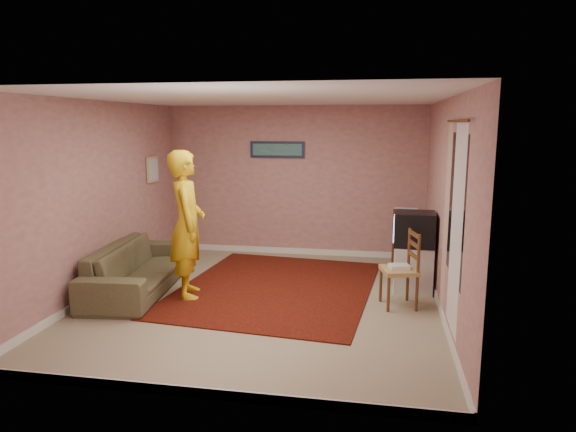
% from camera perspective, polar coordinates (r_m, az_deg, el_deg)
% --- Properties ---
extents(ground, '(5.00, 5.00, 0.00)m').
position_cam_1_polar(ground, '(6.86, -2.74, -9.31)').
color(ground, gray).
rests_on(ground, ground).
extents(wall_back, '(4.50, 0.02, 2.60)m').
position_cam_1_polar(wall_back, '(8.97, 0.74, 3.88)').
color(wall_back, tan).
rests_on(wall_back, ground).
extents(wall_front, '(4.50, 0.02, 2.60)m').
position_cam_1_polar(wall_front, '(4.19, -10.53, -3.67)').
color(wall_front, tan).
rests_on(wall_front, ground).
extents(wall_left, '(0.02, 5.00, 2.60)m').
position_cam_1_polar(wall_left, '(7.37, -20.15, 1.86)').
color(wall_left, tan).
rests_on(wall_left, ground).
extents(wall_right, '(0.02, 5.00, 2.60)m').
position_cam_1_polar(wall_right, '(6.42, 17.12, 0.89)').
color(wall_right, tan).
rests_on(wall_right, ground).
extents(ceiling, '(4.50, 5.00, 0.02)m').
position_cam_1_polar(ceiling, '(6.47, -2.94, 12.94)').
color(ceiling, white).
rests_on(ceiling, wall_back).
extents(baseboard_back, '(4.50, 0.02, 0.10)m').
position_cam_1_polar(baseboard_back, '(9.18, 0.71, -3.90)').
color(baseboard_back, silver).
rests_on(baseboard_back, ground).
extents(baseboard_front, '(4.50, 0.02, 0.10)m').
position_cam_1_polar(baseboard_front, '(4.65, -9.96, -18.76)').
color(baseboard_front, silver).
rests_on(baseboard_front, ground).
extents(baseboard_left, '(0.02, 5.00, 0.10)m').
position_cam_1_polar(baseboard_left, '(7.64, -19.51, -7.45)').
color(baseboard_left, silver).
rests_on(baseboard_left, ground).
extents(baseboard_right, '(0.02, 5.00, 0.10)m').
position_cam_1_polar(baseboard_right, '(6.73, 16.47, -9.67)').
color(baseboard_right, silver).
rests_on(baseboard_right, ground).
extents(window, '(0.01, 1.10, 1.50)m').
position_cam_1_polar(window, '(5.52, 18.24, 0.93)').
color(window, black).
rests_on(window, wall_right).
extents(curtain_sheer, '(0.01, 0.75, 2.10)m').
position_cam_1_polar(curtain_sheer, '(5.41, 18.19, -1.41)').
color(curtain_sheer, white).
rests_on(curtain_sheer, wall_right).
extents(curtain_floral, '(0.01, 0.35, 2.10)m').
position_cam_1_polar(curtain_floral, '(6.09, 17.16, -0.09)').
color(curtain_floral, beige).
rests_on(curtain_floral, wall_right).
extents(curtain_rod, '(0.02, 1.40, 0.02)m').
position_cam_1_polar(curtain_rod, '(5.45, 18.29, 10.01)').
color(curtain_rod, '#5C301B').
rests_on(curtain_rod, wall_right).
extents(picture_back, '(0.95, 0.04, 0.28)m').
position_cam_1_polar(picture_back, '(8.95, -1.20, 7.39)').
color(picture_back, '#151E3C').
rests_on(picture_back, wall_back).
extents(picture_left, '(0.04, 0.38, 0.42)m').
position_cam_1_polar(picture_left, '(8.74, -14.80, 5.02)').
color(picture_left, tan).
rests_on(picture_left, wall_left).
extents(area_rug, '(2.90, 3.49, 0.02)m').
position_cam_1_polar(area_rug, '(7.32, -1.33, -7.95)').
color(area_rug, black).
rests_on(area_rug, ground).
extents(tv_cabinet, '(0.51, 0.46, 0.65)m').
position_cam_1_polar(tv_cabinet, '(7.31, 13.71, -5.69)').
color(tv_cabinet, silver).
rests_on(tv_cabinet, ground).
extents(crt_tv, '(0.57, 0.51, 0.46)m').
position_cam_1_polar(crt_tv, '(7.18, 13.85, -1.41)').
color(crt_tv, black).
rests_on(crt_tv, tv_cabinet).
extents(chair_a, '(0.44, 0.42, 0.50)m').
position_cam_1_polar(chair_a, '(8.48, 12.93, -1.83)').
color(chair_a, tan).
rests_on(chair_a, ground).
extents(dvd_player, '(0.44, 0.37, 0.06)m').
position_cam_1_polar(dvd_player, '(8.49, 12.91, -2.22)').
color(dvd_player, '#A7A7AC').
rests_on(dvd_player, chair_a).
extents(blue_throw, '(0.38, 0.05, 0.39)m').
position_cam_1_polar(blue_throw, '(8.63, 12.92, -0.40)').
color(blue_throw, '#7EA9CE').
rests_on(blue_throw, chair_a).
extents(chair_b, '(0.52, 0.53, 0.53)m').
position_cam_1_polar(chair_b, '(6.61, 12.28, -4.90)').
color(chair_b, tan).
rests_on(chair_b, ground).
extents(game_console, '(0.28, 0.23, 0.05)m').
position_cam_1_polar(game_console, '(6.63, 12.26, -5.50)').
color(game_console, white).
rests_on(game_console, chair_b).
extents(sofa, '(1.09, 2.31, 0.65)m').
position_cam_1_polar(sofa, '(7.44, -16.29, -5.52)').
color(sofa, brown).
rests_on(sofa, ground).
extents(person, '(0.69, 0.83, 1.96)m').
position_cam_1_polar(person, '(6.89, -11.15, -0.94)').
color(person, yellow).
rests_on(person, ground).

